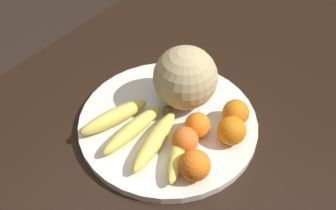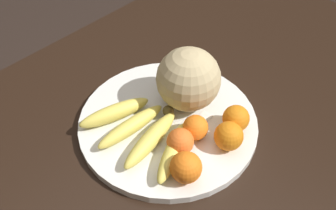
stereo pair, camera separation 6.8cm
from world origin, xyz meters
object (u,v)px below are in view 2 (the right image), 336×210
(orange_mid_center, at_px, (229,136))
(orange_front_left, at_px, (186,167))
(kitchen_table, at_px, (171,144))
(orange_back_right, at_px, (236,118))
(fruit_bowl, at_px, (168,122))
(orange_back_left, at_px, (195,127))
(produce_tag, at_px, (198,123))
(orange_front_right, at_px, (180,142))
(melon, at_px, (190,80))
(banana_bunch, at_px, (141,131))

(orange_mid_center, bearing_deg, orange_front_left, 174.80)
(kitchen_table, bearing_deg, orange_back_right, -62.14)
(fruit_bowl, relative_size, orange_front_left, 6.33)
(fruit_bowl, distance_m, orange_back_left, 0.08)
(orange_back_left, height_order, produce_tag, orange_back_left)
(orange_mid_center, height_order, produce_tag, orange_mid_center)
(orange_mid_center, distance_m, orange_back_left, 0.07)
(orange_back_left, xyz_separation_m, produce_tag, (0.03, 0.02, -0.03))
(orange_front_left, relative_size, orange_mid_center, 1.03)
(orange_front_left, bearing_deg, orange_mid_center, -5.20)
(orange_mid_center, xyz_separation_m, orange_back_left, (-0.03, 0.07, -0.00))
(orange_front_right, xyz_separation_m, orange_mid_center, (0.08, -0.06, 0.00))
(orange_mid_center, distance_m, produce_tag, 0.09)
(fruit_bowl, bearing_deg, orange_mid_center, -75.97)
(orange_front_right, height_order, produce_tag, orange_front_right)
(orange_back_left, bearing_deg, kitchen_table, 81.80)
(melon, bearing_deg, banana_bunch, 177.52)
(orange_front_left, height_order, orange_back_left, orange_front_left)
(kitchen_table, relative_size, orange_mid_center, 23.62)
(orange_front_left, distance_m, orange_back_left, 0.11)
(orange_front_right, distance_m, orange_back_left, 0.05)
(banana_bunch, distance_m, orange_mid_center, 0.19)
(melon, height_order, orange_front_left, melon)
(melon, height_order, orange_back_left, melon)
(fruit_bowl, bearing_deg, orange_back_right, -54.33)
(banana_bunch, distance_m, produce_tag, 0.13)
(orange_front_right, bearing_deg, fruit_bowl, 60.43)
(kitchen_table, relative_size, produce_tag, 19.08)
(melon, xyz_separation_m, orange_back_right, (0.01, -0.13, -0.04))
(orange_front_left, bearing_deg, fruit_bowl, 56.88)
(orange_front_left, distance_m, produce_tag, 0.15)
(orange_back_right, height_order, produce_tag, orange_back_right)
(produce_tag, bearing_deg, orange_mid_center, -95.30)
(banana_bunch, bearing_deg, orange_back_left, 131.02)
(fruit_bowl, height_order, banana_bunch, banana_bunch)
(fruit_bowl, xyz_separation_m, orange_front_right, (-0.04, -0.08, 0.04))
(fruit_bowl, xyz_separation_m, orange_back_left, (0.01, -0.07, 0.04))
(kitchen_table, bearing_deg, banana_bunch, 178.61)
(kitchen_table, distance_m, orange_back_left, 0.16)
(banana_bunch, relative_size, orange_front_left, 4.09)
(orange_back_right, relative_size, produce_tag, 0.77)
(orange_front_right, bearing_deg, produce_tag, 14.75)
(melon, relative_size, orange_mid_center, 2.35)
(orange_front_right, relative_size, orange_mid_center, 0.92)
(melon, height_order, orange_back_right, melon)
(fruit_bowl, relative_size, orange_back_left, 7.33)
(melon, relative_size, banana_bunch, 0.56)
(kitchen_table, bearing_deg, orange_front_right, -126.91)
(banana_bunch, relative_size, orange_back_right, 4.41)
(banana_bunch, distance_m, orange_back_left, 0.12)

